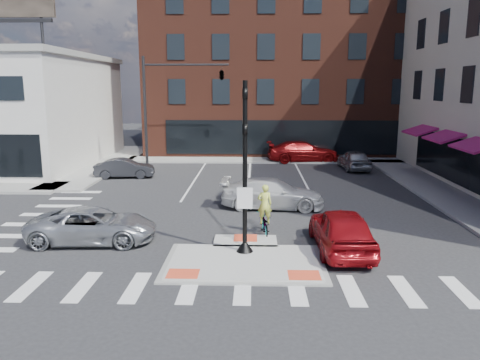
{
  "coord_description": "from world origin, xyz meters",
  "views": [
    {
      "loc": [
        0.32,
        -15.46,
        5.89
      ],
      "look_at": [
        -0.28,
        3.98,
        2.0
      ],
      "focal_mm": 35.0,
      "sensor_mm": 36.0,
      "label": 1
    }
  ],
  "objects_px": {
    "bg_car_dark": "(124,168)",
    "bg_car_red": "(303,152)",
    "silver_suv": "(93,225)",
    "white_pickup": "(272,193)",
    "red_sedan": "(341,229)",
    "bg_car_silver": "(354,160)",
    "cyclist": "(265,217)"
  },
  "relations": [
    {
      "from": "white_pickup",
      "to": "silver_suv",
      "type": "bearing_deg",
      "value": 131.06
    },
    {
      "from": "red_sedan",
      "to": "bg_car_red",
      "type": "relative_size",
      "value": 0.83
    },
    {
      "from": "bg_car_red",
      "to": "bg_car_silver",
      "type": "bearing_deg",
      "value": -140.03
    },
    {
      "from": "silver_suv",
      "to": "cyclist",
      "type": "height_order",
      "value": "cyclist"
    },
    {
      "from": "bg_car_dark",
      "to": "red_sedan",
      "type": "bearing_deg",
      "value": -146.42
    },
    {
      "from": "bg_car_dark",
      "to": "bg_car_red",
      "type": "relative_size",
      "value": 0.68
    },
    {
      "from": "red_sedan",
      "to": "bg_car_red",
      "type": "bearing_deg",
      "value": -93.2
    },
    {
      "from": "bg_car_silver",
      "to": "red_sedan",
      "type": "bearing_deg",
      "value": 73.64
    },
    {
      "from": "bg_car_dark",
      "to": "white_pickup",
      "type": "bearing_deg",
      "value": -135.79
    },
    {
      "from": "white_pickup",
      "to": "bg_car_dark",
      "type": "distance_m",
      "value": 12.09
    },
    {
      "from": "red_sedan",
      "to": "bg_car_red",
      "type": "xyz_separation_m",
      "value": [
        0.7,
        20.56,
        0.03
      ]
    },
    {
      "from": "red_sedan",
      "to": "bg_car_red",
      "type": "distance_m",
      "value": 20.58
    },
    {
      "from": "silver_suv",
      "to": "red_sedan",
      "type": "distance_m",
      "value": 9.38
    },
    {
      "from": "silver_suv",
      "to": "bg_car_dark",
      "type": "xyz_separation_m",
      "value": [
        -2.36,
        12.97,
        -0.04
      ]
    },
    {
      "from": "silver_suv",
      "to": "cyclist",
      "type": "distance_m",
      "value": 6.71
    },
    {
      "from": "red_sedan",
      "to": "white_pickup",
      "type": "xyz_separation_m",
      "value": [
        -2.27,
        6.06,
        -0.07
      ]
    },
    {
      "from": "bg_car_dark",
      "to": "cyclist",
      "type": "bearing_deg",
      "value": -149.79
    },
    {
      "from": "red_sedan",
      "to": "bg_car_silver",
      "type": "relative_size",
      "value": 1.11
    },
    {
      "from": "bg_car_silver",
      "to": "silver_suv",
      "type": "bearing_deg",
      "value": 47.84
    },
    {
      "from": "red_sedan",
      "to": "bg_car_dark",
      "type": "distance_m",
      "value": 17.96
    },
    {
      "from": "silver_suv",
      "to": "red_sedan",
      "type": "bearing_deg",
      "value": -96.87
    },
    {
      "from": "red_sedan",
      "to": "silver_suv",
      "type": "bearing_deg",
      "value": -5.24
    },
    {
      "from": "white_pickup",
      "to": "red_sedan",
      "type": "bearing_deg",
      "value": -155.78
    },
    {
      "from": "silver_suv",
      "to": "cyclist",
      "type": "bearing_deg",
      "value": -82.48
    },
    {
      "from": "bg_car_silver",
      "to": "bg_car_dark",
      "type": "bearing_deg",
      "value": 9.56
    },
    {
      "from": "red_sedan",
      "to": "bg_car_red",
      "type": "height_order",
      "value": "bg_car_red"
    },
    {
      "from": "white_pickup",
      "to": "bg_car_red",
      "type": "xyz_separation_m",
      "value": [
        2.97,
        14.5,
        0.09
      ]
    },
    {
      "from": "bg_car_silver",
      "to": "white_pickup",
      "type": "bearing_deg",
      "value": 57.28
    },
    {
      "from": "red_sedan",
      "to": "bg_car_silver",
      "type": "bearing_deg",
      "value": -104.45
    },
    {
      "from": "white_pickup",
      "to": "bg_car_red",
      "type": "relative_size",
      "value": 0.89
    },
    {
      "from": "silver_suv",
      "to": "white_pickup",
      "type": "relative_size",
      "value": 0.96
    },
    {
      "from": "silver_suv",
      "to": "white_pickup",
      "type": "distance_m",
      "value": 8.91
    }
  ]
}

